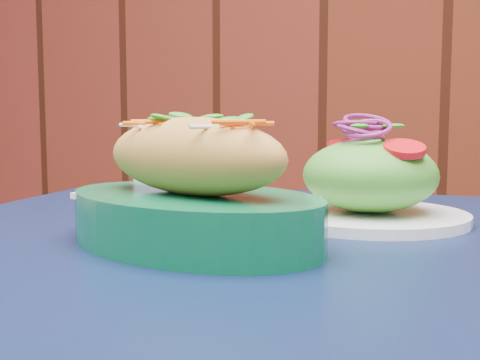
% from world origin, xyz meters
% --- Properties ---
extents(cafe_table, '(0.88, 0.88, 0.75)m').
position_xyz_m(cafe_table, '(0.27, 1.54, 0.66)').
color(cafe_table, black).
rests_on(cafe_table, ground).
extents(banh_mi_basket, '(0.34, 0.28, 0.13)m').
position_xyz_m(banh_mi_basket, '(0.24, 1.47, 0.80)').
color(banh_mi_basket, '#085733').
rests_on(banh_mi_basket, cafe_table).
extents(salad_plate, '(0.23, 0.23, 0.13)m').
position_xyz_m(salad_plate, '(0.38, 1.67, 0.80)').
color(salad_plate, white).
rests_on(salad_plate, cafe_table).
extents(water_glass, '(0.07, 0.07, 0.11)m').
position_xyz_m(water_glass, '(0.07, 1.71, 0.81)').
color(water_glass, silver).
rests_on(water_glass, cafe_table).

